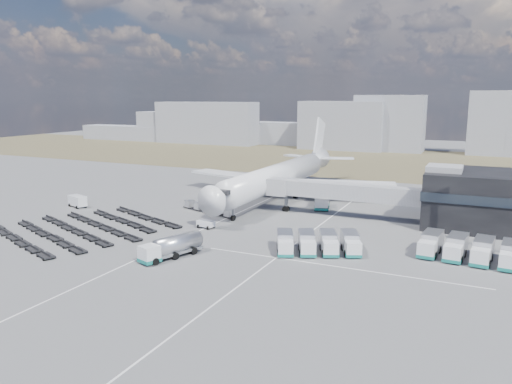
% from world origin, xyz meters
% --- Properties ---
extents(ground, '(420.00, 420.00, 0.00)m').
position_xyz_m(ground, '(0.00, 0.00, 0.00)').
color(ground, '#565659').
rests_on(ground, ground).
extents(grass_strip, '(420.00, 90.00, 0.01)m').
position_xyz_m(grass_strip, '(0.00, 110.00, 0.01)').
color(grass_strip, brown).
rests_on(grass_strip, ground).
extents(lane_markings, '(47.12, 110.00, 0.01)m').
position_xyz_m(lane_markings, '(9.77, 3.00, 0.01)').
color(lane_markings, silver).
rests_on(lane_markings, ground).
extents(jet_bridge, '(30.30, 3.80, 7.05)m').
position_xyz_m(jet_bridge, '(15.90, 20.42, 5.05)').
color(jet_bridge, '#939399').
rests_on(jet_bridge, ground).
extents(airliner, '(51.59, 64.53, 17.62)m').
position_xyz_m(airliner, '(0.00, 32.38, 5.29)').
color(airliner, silver).
rests_on(airliner, ground).
extents(skyline, '(298.45, 23.46, 25.35)m').
position_xyz_m(skyline, '(-21.24, 145.24, 9.01)').
color(skyline, gray).
rests_on(skyline, ground).
extents(fuel_tanker, '(5.71, 10.27, 3.23)m').
position_xyz_m(fuel_tanker, '(2.07, -14.39, 1.62)').
color(fuel_tanker, silver).
rests_on(fuel_tanker, ground).
extents(pushback_tug, '(3.21, 2.03, 1.39)m').
position_xyz_m(pushback_tug, '(-1.88, 2.09, 0.70)').
color(pushback_tug, silver).
rests_on(pushback_tug, ground).
extents(utility_van, '(5.05, 3.47, 2.44)m').
position_xyz_m(utility_van, '(-35.43, 5.47, 1.22)').
color(utility_van, silver).
rests_on(utility_van, ground).
extents(catering_truck, '(4.47, 7.41, 3.18)m').
position_xyz_m(catering_truck, '(12.13, 26.16, 1.63)').
color(catering_truck, silver).
rests_on(catering_truck, ground).
extents(service_trucks_near, '(13.87, 11.05, 2.71)m').
position_xyz_m(service_trucks_near, '(20.61, -2.86, 1.47)').
color(service_trucks_near, silver).
rests_on(service_trucks_near, ground).
extents(service_trucks_far, '(13.83, 8.52, 2.93)m').
position_xyz_m(service_trucks_far, '(41.43, 2.87, 1.59)').
color(service_trucks_far, silver).
rests_on(service_trucks_far, ground).
extents(uld_row, '(14.29, 6.15, 1.60)m').
position_xyz_m(uld_row, '(-7.37, 12.41, 0.96)').
color(uld_row, black).
rests_on(uld_row, ground).
extents(baggage_dollies, '(31.83, 32.14, 0.80)m').
position_xyz_m(baggage_dollies, '(-20.80, -7.90, 0.40)').
color(baggage_dollies, black).
rests_on(baggage_dollies, ground).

